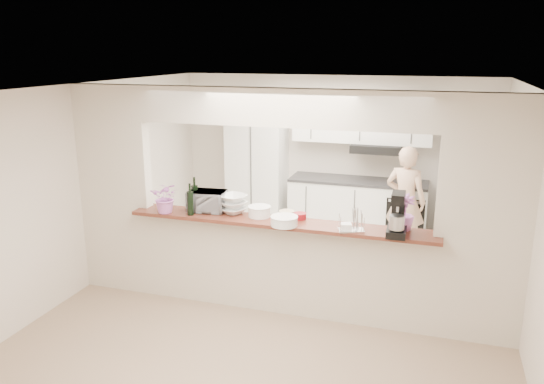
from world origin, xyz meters
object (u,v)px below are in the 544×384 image
at_px(toaster_oven, 207,201).
at_px(stand_mixer, 397,216).
at_px(refrigerator, 468,194).
at_px(person, 405,202).

height_order(toaster_oven, stand_mixer, stand_mixer).
xyz_separation_m(refrigerator, person, (-0.85, -0.47, -0.06)).
distance_m(toaster_oven, stand_mixer, 2.15).
relative_size(toaster_oven, stand_mixer, 0.96).
bearing_deg(stand_mixer, person, 91.23).
xyz_separation_m(refrigerator, toaster_oven, (-2.94, -2.60, 0.36)).
relative_size(toaster_oven, person, 0.27).
relative_size(refrigerator, person, 1.07).
bearing_deg(toaster_oven, refrigerator, 35.16).
bearing_deg(person, refrigerator, -135.67).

